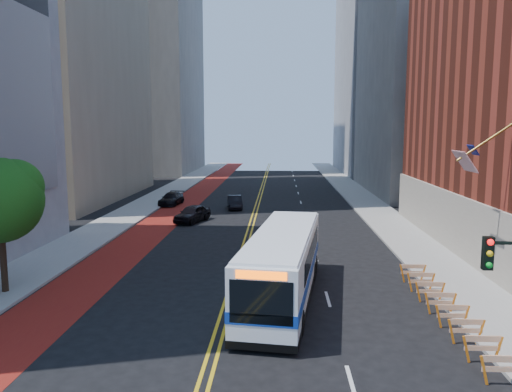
{
  "coord_description": "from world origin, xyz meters",
  "views": [
    {
      "loc": [
        2.42,
        -17.51,
        8.25
      ],
      "look_at": [
        1.2,
        8.0,
        4.77
      ],
      "focal_mm": 35.0,
      "sensor_mm": 36.0,
      "label": 1
    }
  ],
  "objects": [
    {
      "name": "midrise_right_near",
      "position": [
        23.0,
        48.0,
        20.0
      ],
      "size": [
        18.0,
        26.0,
        40.0
      ],
      "primitive_type": "cube",
      "color": "slate",
      "rests_on": "ground"
    },
    {
      "name": "bus_lane_paint",
      "position": [
        -8.1,
        30.0,
        0.0
      ],
      "size": [
        3.6,
        140.0,
        0.01
      ],
      "primitive_type": "cube",
      "color": "maroon",
      "rests_on": "ground"
    },
    {
      "name": "car_c",
      "position": [
        -9.3,
        35.46,
        0.67
      ],
      "size": [
        2.32,
        4.75,
        1.33
      ],
      "primitive_type": "imported",
      "rotation": [
        0.0,
        0.0,
        -0.1
      ],
      "color": "black",
      "rests_on": "ground"
    },
    {
      "name": "ground",
      "position": [
        0.0,
        0.0,
        0.0
      ],
      "size": [
        160.0,
        160.0,
        0.0
      ],
      "primitive_type": "plane",
      "color": "black",
      "rests_on": "ground"
    },
    {
      "name": "lane_dashes",
      "position": [
        4.8,
        38.0,
        0.01
      ],
      "size": [
        0.14,
        98.2,
        0.01
      ],
      "color": "silver",
      "rests_on": "ground"
    },
    {
      "name": "midrise_right_far",
      "position": [
        24.0,
        78.0,
        27.5
      ],
      "size": [
        20.0,
        28.0,
        55.0
      ],
      "primitive_type": "cube",
      "color": "gray",
      "rests_on": "ground"
    },
    {
      "name": "center_line_outer",
      "position": [
        0.18,
        30.0,
        0.0
      ],
      "size": [
        0.14,
        140.0,
        0.01
      ],
      "primitive_type": "cube",
      "color": "gold",
      "rests_on": "ground"
    },
    {
      "name": "street_tree",
      "position": [
        -11.24,
        6.04,
        4.91
      ],
      "size": [
        4.2,
        4.2,
        6.7
      ],
      "color": "black",
      "rests_on": "sidewalk_left"
    },
    {
      "name": "construction_barriers",
      "position": [
        9.6,
        3.42,
        0.68
      ],
      "size": [
        1.42,
        10.91,
        1.0
      ],
      "color": "orange",
      "rests_on": "ground"
    },
    {
      "name": "car_a",
      "position": [
        -5.3,
        25.7,
        0.75
      ],
      "size": [
        3.14,
        4.76,
        1.5
      ],
      "primitive_type": "imported",
      "rotation": [
        0.0,
        0.0,
        -0.34
      ],
      "color": "black",
      "rests_on": "ground"
    },
    {
      "name": "transit_bus",
      "position": [
        2.61,
        5.86,
        1.76
      ],
      "size": [
        4.3,
        12.52,
        3.37
      ],
      "rotation": [
        0.0,
        0.0,
        -0.13
      ],
      "color": "white",
      "rests_on": "ground"
    },
    {
      "name": "sidewalk_left",
      "position": [
        -12.0,
        30.0,
        0.07
      ],
      "size": [
        4.0,
        140.0,
        0.15
      ],
      "primitive_type": "cube",
      "color": "gray",
      "rests_on": "ground"
    },
    {
      "name": "car_b",
      "position": [
        -2.22,
        33.28,
        0.67
      ],
      "size": [
        2.0,
        4.22,
        1.34
      ],
      "primitive_type": "imported",
      "rotation": [
        0.0,
        0.0,
        0.15
      ],
      "color": "black",
      "rests_on": "ground"
    },
    {
      "name": "center_line_inner",
      "position": [
        -0.18,
        30.0,
        0.0
      ],
      "size": [
        0.14,
        140.0,
        0.01
      ],
      "primitive_type": "cube",
      "color": "gold",
      "rests_on": "ground"
    },
    {
      "name": "sidewalk_right",
      "position": [
        12.0,
        30.0,
        0.07
      ],
      "size": [
        4.0,
        140.0,
        0.15
      ],
      "primitive_type": "cube",
      "color": "gray",
      "rests_on": "ground"
    }
  ]
}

